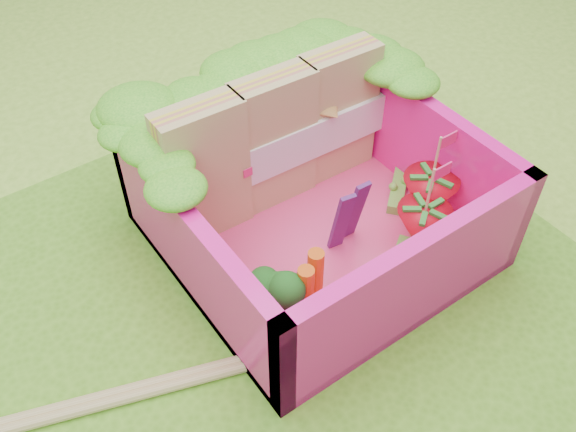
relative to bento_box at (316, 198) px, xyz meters
The scene contains 13 objects.
ground 0.46m from the bento_box, 152.82° to the right, with size 14.00×14.00×0.00m, color #7AB934.
placemat 0.45m from the bento_box, 152.82° to the right, with size 2.60×2.60×0.03m, color #589B23.
bento_floor 0.25m from the bento_box, 90.00° to the left, with size 1.30×1.30×0.05m, color #E93B78.
bento_box is the anchor object (origin of this frame).
lettuce_ruffle 0.59m from the bento_box, 90.00° to the left, with size 1.43×0.83×0.11m.
sandwich_stack 0.34m from the bento_box, 89.19° to the left, with size 1.23×0.21×0.68m.
broccoli 0.52m from the bento_box, 144.94° to the right, with size 0.31×0.31×0.24m.
carrot_sticks 0.42m from the bento_box, 130.10° to the right, with size 0.16×0.12×0.28m.
purple_wedges 0.17m from the bento_box, 65.51° to the right, with size 0.17×0.05×0.38m.
strawberry_left 0.49m from the bento_box, 47.60° to the right, with size 0.24×0.24×0.48m.
strawberry_right 0.54m from the bento_box, 26.05° to the right, with size 0.26×0.26×0.50m.
snap_peas 0.44m from the bento_box, 31.96° to the right, with size 0.63×0.61×0.05m.
chopsticks 1.30m from the bento_box, behind, with size 2.13×0.75×0.05m.
Camera 1 is at (-0.98, -1.43, 2.28)m, focal length 40.00 mm.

